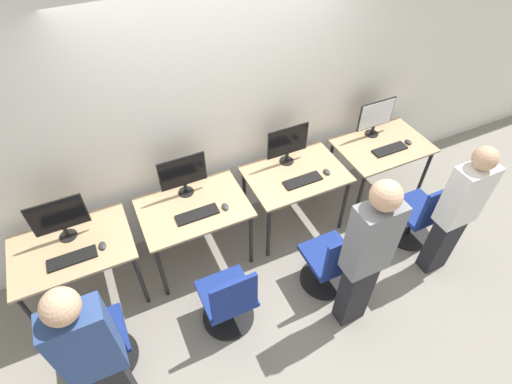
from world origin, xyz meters
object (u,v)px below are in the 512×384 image
(monitor_left, at_px, (183,174))
(monitor_far_right, at_px, (376,116))
(person_far_right, at_px, (458,210))
(office_chair_right, at_px, (331,263))
(mouse_far_left, at_px, (102,246))
(mouse_right, at_px, (327,172))
(mouse_left, at_px, (225,207))
(office_chair_left, at_px, (229,302))
(keyboard_left, at_px, (197,214))
(keyboard_far_right, at_px, (390,149))
(keyboard_far_left, at_px, (72,259))
(monitor_right, at_px, (288,143))
(keyboard_right, at_px, (303,181))
(office_chair_far_left, at_px, (101,346))
(mouse_far_right, at_px, (408,142))
(person_right, at_px, (367,255))
(monitor_far_left, at_px, (59,218))
(office_chair_far_right, at_px, (419,216))
(person_far_left, at_px, (94,357))

(monitor_left, relative_size, monitor_far_right, 1.00)
(person_far_right, bearing_deg, office_chair_right, 166.84)
(mouse_far_left, height_order, mouse_right, same)
(mouse_left, distance_m, office_chair_left, 0.86)
(mouse_far_left, distance_m, keyboard_left, 0.85)
(monitor_far_right, bearing_deg, keyboard_far_right, -90.00)
(mouse_far_left, bearing_deg, keyboard_far_right, 0.13)
(keyboard_far_left, bearing_deg, mouse_right, 0.23)
(office_chair_right, bearing_deg, mouse_far_left, 158.01)
(keyboard_far_left, distance_m, office_chair_left, 1.36)
(monitor_right, relative_size, keyboard_right, 1.14)
(mouse_far_left, distance_m, office_chair_right, 2.06)
(keyboard_right, distance_m, monitor_far_right, 1.17)
(office_chair_far_left, relative_size, keyboard_right, 2.22)
(keyboard_left, height_order, keyboard_right, same)
(mouse_right, xyz_separation_m, office_chair_right, (-0.36, -0.74, -0.42))
(monitor_far_right, xyz_separation_m, person_far_right, (-0.07, -1.34, -0.16))
(mouse_left, relative_size, mouse_far_right, 1.00)
(mouse_right, xyz_separation_m, keyboard_far_right, (0.81, 0.02, -0.01))
(mouse_left, xyz_separation_m, office_chair_right, (0.75, -0.73, -0.42))
(monitor_right, relative_size, person_right, 0.26)
(mouse_far_left, xyz_separation_m, office_chair_right, (1.87, -0.75, -0.42))
(mouse_right, bearing_deg, keyboard_left, 179.44)
(monitor_left, height_order, person_right, person_right)
(mouse_far_left, xyz_separation_m, mouse_far_right, (3.31, 0.02, 0.00))
(mouse_far_left, xyz_separation_m, mouse_left, (1.11, -0.02, 0.00))
(monitor_left, bearing_deg, office_chair_far_left, -138.08)
(keyboard_right, bearing_deg, mouse_left, -179.65)
(office_chair_left, distance_m, mouse_far_right, 2.61)
(monitor_far_left, relative_size, office_chair_left, 0.51)
(monitor_far_left, xyz_separation_m, office_chair_left, (1.09, -0.97, -0.64))
(mouse_left, xyz_separation_m, person_far_right, (1.86, -0.99, 0.06))
(keyboard_right, bearing_deg, monitor_left, 162.47)
(office_chair_left, distance_m, keyboard_far_right, 2.35)
(keyboard_right, relative_size, keyboard_far_right, 1.00)
(mouse_right, bearing_deg, monitor_left, 166.07)
(keyboard_far_right, height_order, office_chair_far_right, office_chair_far_right)
(monitor_right, bearing_deg, office_chair_far_left, -156.13)
(monitor_left, distance_m, monitor_right, 1.10)
(keyboard_far_left, xyz_separation_m, office_chair_far_right, (3.28, -0.62, -0.41))
(office_chair_far_left, height_order, mouse_right, office_chair_far_left)
(mouse_far_left, xyz_separation_m, keyboard_left, (0.85, -0.00, -0.01))
(keyboard_far_left, xyz_separation_m, office_chair_left, (1.09, -0.70, -0.41))
(monitor_right, relative_size, mouse_far_right, 4.99)
(person_right, distance_m, keyboard_far_right, 1.64)
(monitor_right, bearing_deg, person_far_left, -148.10)
(mouse_right, distance_m, office_chair_right, 0.92)
(person_far_right, bearing_deg, monitor_left, 147.78)
(mouse_left, bearing_deg, keyboard_right, 0.35)
(mouse_far_left, bearing_deg, keyboard_left, -0.14)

